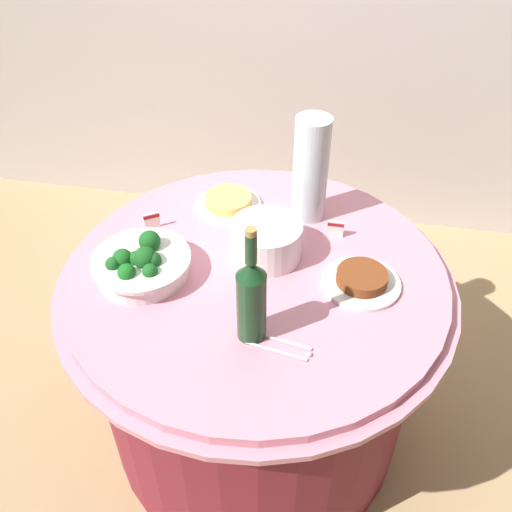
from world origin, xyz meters
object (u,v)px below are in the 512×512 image
food_plate_stir_fry (361,280)px  serving_tongs (281,347)px  plate_stack (266,240)px  food_plate_noodles (228,202)px  wine_bottle (251,298)px  label_placard_front (336,228)px  label_placard_mid (152,220)px  broccoli_bowl (142,264)px  decorative_fruit_vase (310,172)px

food_plate_stir_fry → serving_tongs: bearing=-124.6°
plate_stack → food_plate_noodles: (-0.17, 0.22, -0.04)m
wine_bottle → label_placard_front: wine_bottle is taller
label_placard_mid → food_plate_noodles: bearing=36.9°
food_plate_noodles → label_placard_front: label_placard_front is taller
wine_bottle → serving_tongs: 0.15m
plate_stack → serving_tongs: size_ratio=1.25×
broccoli_bowl → serving_tongs: size_ratio=1.67×
food_plate_noodles → label_placard_mid: bearing=-143.1°
food_plate_stir_fry → decorative_fruit_vase: bearing=121.3°
serving_tongs → food_plate_stir_fry: bearing=55.4°
plate_stack → decorative_fruit_vase: 0.27m
decorative_fruit_vase → label_placard_mid: size_ratio=6.18×
food_plate_stir_fry → food_plate_noodles: food_plate_stir_fry is taller
food_plate_noodles → label_placard_mid: (-0.21, -0.16, 0.01)m
label_placard_mid → broccoli_bowl: bearing=-78.0°
broccoli_bowl → food_plate_stir_fry: 0.62m
food_plate_noodles → label_placard_front: bearing=-14.5°
broccoli_bowl → label_placard_front: 0.59m
wine_bottle → food_plate_stir_fry: 0.37m
decorative_fruit_vase → serving_tongs: 0.59m
broccoli_bowl → decorative_fruit_vase: 0.58m
wine_bottle → label_placard_mid: size_ratio=6.11×
plate_stack → decorative_fruit_vase: size_ratio=0.62×
plate_stack → wine_bottle: bearing=-86.8°
plate_stack → serving_tongs: 0.36m
serving_tongs → label_placard_mid: label_placard_mid is taller
broccoli_bowl → decorative_fruit_vase: (0.43, 0.38, 0.12)m
plate_stack → label_placard_front: plate_stack is taller
wine_bottle → food_plate_stir_fry: bearing=41.7°
food_plate_noodles → broccoli_bowl: bearing=-113.5°
wine_bottle → label_placard_mid: bearing=135.9°
serving_tongs → food_plate_noodles: 0.63m
food_plate_noodles → wine_bottle: bearing=-71.1°
wine_bottle → label_placard_mid: (-0.39, 0.38, -0.10)m
decorative_fruit_vase → label_placard_mid: 0.52m
broccoli_bowl → serving_tongs: (0.43, -0.19, -0.04)m
wine_bottle → food_plate_noodles: (-0.18, 0.54, -0.11)m
wine_bottle → decorative_fruit_vase: (0.08, 0.54, 0.03)m
food_plate_noodles → label_placard_front: 0.37m
broccoli_bowl → plate_stack: broccoli_bowl is taller
wine_bottle → food_plate_noodles: bearing=108.9°
label_placard_front → food_plate_stir_fry: bearing=-66.9°
plate_stack → food_plate_stir_fry: bearing=-15.6°
decorative_fruit_vase → label_placard_front: bearing=-45.2°
plate_stack → food_plate_stir_fry: plate_stack is taller
label_placard_front → plate_stack: bearing=-146.4°
serving_tongs → food_plate_noodles: (-0.26, 0.57, 0.01)m
wine_bottle → serving_tongs: (0.08, -0.03, -0.12)m
label_placard_front → label_placard_mid: 0.57m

